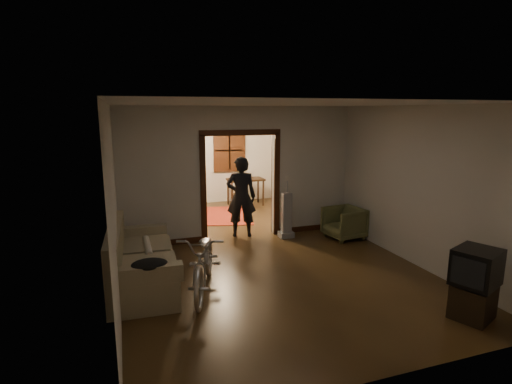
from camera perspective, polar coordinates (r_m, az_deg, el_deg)
name	(u,v)px	position (r m, az deg, el deg)	size (l,w,h in m)	color
floor	(251,248)	(8.10, -0.69, -7.94)	(5.00, 8.50, 0.01)	#322110
ceiling	(251,105)	(7.64, -0.74, 12.27)	(5.00, 8.50, 0.01)	white
wall_back	(206,156)	(11.83, -7.15, 5.12)	(5.00, 0.02, 2.80)	beige
wall_left	(115,187)	(7.38, -19.50, 0.71)	(0.02, 8.50, 2.80)	beige
wall_right	(362,173)	(8.84, 14.89, 2.68)	(0.02, 8.50, 2.80)	beige
partition_wall	(240,173)	(8.46, -2.30, 2.67)	(5.00, 0.14, 2.80)	beige
door_casing	(240,187)	(8.51, -2.28, 0.67)	(1.74, 0.20, 2.32)	#32180B
far_window	(229,150)	(11.93, -3.82, 5.96)	(0.98, 0.06, 1.28)	black
chandelier	(220,125)	(10.05, -5.22, 9.48)	(0.24, 0.24, 0.24)	#FFE0A5
light_switch	(287,178)	(8.76, 4.45, 1.96)	(0.08, 0.01, 0.12)	silver
sofa	(142,255)	(6.53, -15.92, -8.67)	(0.96, 2.14, 0.99)	#7A7351
rolled_paper	(148,246)	(6.81, -15.24, -7.47)	(0.11, 0.11, 0.86)	beige
jacket	(149,264)	(5.62, -14.99, -9.94)	(0.48, 0.36, 0.14)	black
bicycle	(205,260)	(6.15, -7.30, -9.66)	(0.65, 1.86, 0.98)	silver
armchair	(344,223)	(8.79, 12.45, -4.33)	(0.73, 0.75, 0.68)	brown
tv_stand	(473,302)	(6.16, 28.54, -13.62)	(0.50, 0.45, 0.45)	black
crt_tv	(477,267)	(5.98, 28.99, -9.35)	(0.55, 0.50, 0.48)	black
vacuum	(286,215)	(8.63, 4.36, -3.31)	(0.30, 0.24, 0.99)	gray
person	(241,197)	(8.62, -2.14, -0.69)	(0.64, 0.42, 1.75)	black
oriental_rug	(224,215)	(10.52, -4.57, -3.34)	(1.46, 1.91, 0.01)	maroon
locker	(168,174)	(11.39, -12.44, 2.60)	(0.99, 0.55, 1.97)	#2A341F
globe	(167,139)	(11.29, -12.65, 7.38)	(0.30, 0.30, 0.30)	#1E5972
desk	(246,192)	(11.58, -1.50, -0.02)	(1.04, 0.58, 0.77)	black
desk_chair	(240,195)	(11.12, -2.30, -0.42)	(0.36, 0.36, 0.80)	black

